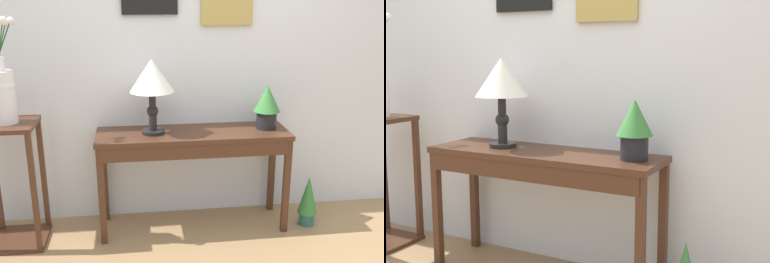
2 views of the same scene
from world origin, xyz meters
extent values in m
cube|color=silver|center=(0.00, 1.31, 1.40)|extent=(9.00, 0.10, 2.80)
cube|color=#472819|center=(-0.09, 1.01, 0.74)|extent=(1.39, 0.42, 0.03)
cube|color=#472819|center=(-0.09, 0.82, 0.67)|extent=(1.33, 0.03, 0.10)
cube|color=#472819|center=(-0.76, 0.83, 0.36)|extent=(0.04, 0.04, 0.72)
cube|color=#472819|center=(0.57, 0.83, 0.36)|extent=(0.04, 0.04, 0.72)
cube|color=#472819|center=(-0.76, 1.19, 0.36)|extent=(0.04, 0.04, 0.72)
cube|color=#472819|center=(0.57, 1.19, 0.36)|extent=(0.04, 0.04, 0.72)
cylinder|color=black|center=(-0.38, 1.01, 0.77)|extent=(0.16, 0.16, 0.02)
cylinder|color=black|center=(-0.38, 1.01, 0.85)|extent=(0.06, 0.06, 0.14)
sphere|color=black|center=(-0.38, 1.01, 0.92)|extent=(0.08, 0.08, 0.08)
cylinder|color=black|center=(-0.38, 1.01, 0.99)|extent=(0.05, 0.05, 0.14)
cone|color=white|center=(-0.38, 1.01, 1.18)|extent=(0.31, 0.31, 0.23)
cylinder|color=black|center=(0.46, 1.02, 0.82)|extent=(0.15, 0.15, 0.13)
cone|color=#387A38|center=(0.46, 1.02, 0.99)|extent=(0.19, 0.19, 0.19)
cube|color=#472819|center=(-1.19, 1.11, 0.45)|extent=(0.04, 0.04, 0.83)
sphere|color=white|center=(-1.27, 0.99, 1.55)|extent=(0.05, 0.05, 0.05)
camera|label=1|loc=(-0.51, -2.09, 1.73)|focal=42.21mm
camera|label=2|loc=(1.41, -1.45, 1.31)|focal=47.50mm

